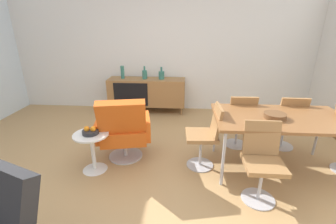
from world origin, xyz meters
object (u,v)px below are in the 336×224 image
Objects in this scene: dining_chair_front_left at (262,159)px; side_table_round at (93,148)px; sideboard at (147,92)px; wooden_bowl_on_table at (275,116)px; vase_sculptural_dark at (161,75)px; dining_chair_back_left at (240,119)px; dining_table at (280,120)px; lounge_chair_red at (123,129)px; fruit_bowl at (90,131)px; vase_ceramic_small at (145,74)px; dining_chair_back_right at (287,120)px; dining_chair_near_window at (206,134)px; vase_cobalt at (123,72)px.

side_table_round is at bearing 169.63° from dining_chair_front_left.
sideboard is 2.81m from wooden_bowl_on_table.
vase_sculptural_dark is 0.29× the size of dining_chair_back_left.
dining_table is (1.66, -2.00, -0.11)m from vase_sculptural_dark.
lounge_chair_red is (-2.00, 0.09, -0.23)m from dining_table.
fruit_bowl is at bearing -139.92° from lounge_chair_red.
vase_ceramic_small reaches higher than dining_chair_back_right.
dining_chair_near_window is (1.09, -2.00, 0.03)m from sideboard.
wooden_bowl_on_table is 0.30× the size of dining_chair_near_window.
dining_chair_back_right is (2.82, -1.44, -0.38)m from vase_cobalt.
vase_cobalt is 3.15m from wooden_bowl_on_table.
side_table_round is at bearing -176.31° from wooden_bowl_on_table.
dining_chair_front_left is at bearing -117.03° from wooden_bowl_on_table.
fruit_bowl is (-0.33, -2.20, -0.26)m from vase_ceramic_small.
dining_chair_front_left is 1.00× the size of dining_chair_near_window.
lounge_chair_red reaches higher than sideboard.
dining_chair_back_right is at bearing 58.02° from dining_table.
vase_sculptural_dark is at bearing 72.85° from side_table_round.
vase_sculptural_dark reaches higher than dining_chair_back_left.
wooden_bowl_on_table is 0.50× the size of side_table_round.
dining_table is 0.70m from dining_chair_front_left.
dining_table is 1.87× the size of dining_chair_back_right.
lounge_chair_red is 0.45m from fruit_bowl.
vase_cobalt is (-0.50, 0.00, 0.41)m from sideboard.
sideboard is 8.00× the size of fruit_bowl.
vase_cobalt reaches higher than side_table_round.
vase_ceramic_small is 2.24m from fruit_bowl.
fruit_bowl is at bearing -99.34° from sideboard.
dining_chair_front_left and dining_chair_near_window have the same top height.
vase_ceramic_small is at bearing 176.71° from sideboard.
dining_table is 0.70m from dining_chair_back_right.
wooden_bowl_on_table is at bearing -4.18° from lounge_chair_red.
wooden_bowl_on_table is at bearing -40.73° from vase_cobalt.
dining_chair_back_left is 1.00× the size of dining_chair_front_left.
vase_sculptural_dark is 2.58m from wooden_bowl_on_table.
sideboard is 0.49m from vase_sculptural_dark.
dining_chair_back_left is at bearing -34.21° from vase_cobalt.
dining_chair_back_right reaches higher than wooden_bowl_on_table.
sideboard is at bearing -3.29° from vase_ceramic_small.
wooden_bowl_on_table reaches higher than sideboard.
wooden_bowl_on_table is 0.81m from dining_chair_back_right.
vase_sculptural_dark is at bearing 0.34° from sideboard.
fruit_bowl is (-2.69, -0.76, 0.09)m from dining_chair_back_right.
vase_ceramic_small is (-0.03, 0.00, 0.38)m from sideboard.
wooden_bowl_on_table is 0.65m from dining_chair_front_left.
vase_cobalt is 0.31× the size of dining_chair_back_left.
wooden_bowl_on_table reaches higher than dining_table.
vase_sculptural_dark is (0.81, 0.00, -0.04)m from vase_cobalt.
dining_chair_back_left is 0.70m from dining_chair_back_right.
vase_cobalt is 3.19m from dining_table.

